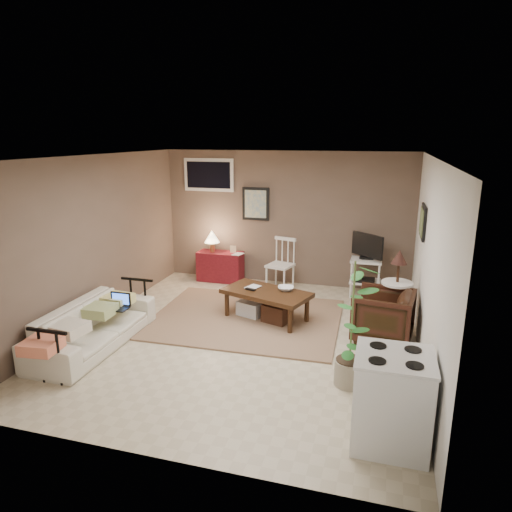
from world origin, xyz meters
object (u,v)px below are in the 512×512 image
(coffee_table, at_px, (266,303))
(spindle_chair, at_px, (281,265))
(red_console, at_px, (220,264))
(potted_plant, at_px, (352,320))
(side_table, at_px, (397,281))
(armchair, at_px, (383,313))
(tv_stand, at_px, (366,264))
(sofa, at_px, (93,319))
(stove, at_px, (392,400))

(coffee_table, distance_m, spindle_chair, 1.47)
(red_console, bearing_deg, potted_plant, -49.48)
(side_table, distance_m, potted_plant, 1.77)
(spindle_chair, xyz_separation_m, armchair, (1.78, -1.70, -0.05))
(armchair, bearing_deg, potted_plant, -6.49)
(red_console, distance_m, tv_stand, 2.68)
(side_table, distance_m, armchair, 0.57)
(sofa, xyz_separation_m, red_console, (0.61, 3.04, -0.04))
(sofa, height_order, stove, stove)
(sofa, relative_size, armchair, 2.53)
(tv_stand, bearing_deg, stove, -83.95)
(stove, bearing_deg, tv_stand, 96.05)
(sofa, relative_size, side_table, 1.67)
(tv_stand, bearing_deg, sofa, -138.31)
(sofa, relative_size, tv_stand, 1.78)
(coffee_table, distance_m, stove, 2.99)
(tv_stand, height_order, stove, tv_stand)
(coffee_table, height_order, tv_stand, tv_stand)
(sofa, bearing_deg, spindle_chair, -31.84)
(sofa, height_order, tv_stand, tv_stand)
(red_console, relative_size, side_table, 0.84)
(coffee_table, xyz_separation_m, red_console, (-1.31, 1.59, 0.07))
(side_table, relative_size, stove, 1.33)
(spindle_chair, bearing_deg, stove, -64.11)
(stove, bearing_deg, sofa, 165.34)
(sofa, distance_m, spindle_chair, 3.43)
(armchair, bearing_deg, red_console, -113.64)
(coffee_table, height_order, red_console, red_console)
(coffee_table, bearing_deg, sofa, -142.97)
(red_console, xyz_separation_m, tv_stand, (2.67, -0.13, 0.24))
(coffee_table, xyz_separation_m, tv_stand, (1.36, 1.47, 0.30))
(red_console, xyz_separation_m, spindle_chair, (1.20, -0.13, 0.09))
(side_table, distance_m, stove, 2.62)
(sofa, relative_size, stove, 2.22)
(tv_stand, bearing_deg, coffee_table, -132.70)
(coffee_table, relative_size, potted_plant, 0.98)
(red_console, relative_size, armchair, 1.27)
(tv_stand, distance_m, stove, 3.91)
(armchair, height_order, stove, stove)
(tv_stand, relative_size, side_table, 0.94)
(spindle_chair, xyz_separation_m, tv_stand, (1.47, 0.01, 0.15))
(coffee_table, distance_m, armchair, 1.69)
(armchair, height_order, potted_plant, potted_plant)
(coffee_table, relative_size, side_table, 1.22)
(spindle_chair, relative_size, armchair, 1.20)
(spindle_chair, distance_m, stove, 4.31)
(red_console, relative_size, potted_plant, 0.67)
(potted_plant, bearing_deg, spindle_chair, 116.07)
(coffee_table, relative_size, sofa, 0.73)
(potted_plant, bearing_deg, red_console, 130.52)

